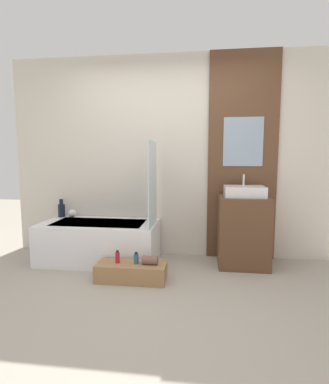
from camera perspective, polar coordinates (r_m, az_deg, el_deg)
ground_plane at (r=2.73m, az=-3.67°, el=-21.91°), size 12.00×12.00×0.00m
wall_tiled_back at (r=3.95m, az=0.59°, el=6.67°), size 4.20×0.06×2.60m
wall_wood_accent at (r=3.91m, az=14.63°, el=6.59°), size 0.86×0.04×2.60m
bathtub at (r=3.88m, az=-12.26°, el=-9.21°), size 1.43×0.73×0.49m
glass_shower_screen at (r=3.51m, az=-2.32°, el=1.56°), size 0.01×0.55×0.99m
wooden_step_bench at (r=3.30m, az=-6.35°, el=-14.88°), size 0.74×0.29×0.19m
vanity_cabinet at (r=3.74m, az=14.75°, el=-7.22°), size 0.59×0.52×0.84m
sink at (r=3.65m, az=14.98°, el=0.13°), size 0.47×0.35×0.26m
vase_tall_dark at (r=4.29m, az=-19.02°, el=-3.20°), size 0.09×0.09×0.24m
vase_round_light at (r=4.23m, az=-17.17°, el=-3.91°), size 0.11×0.11×0.11m
bottle_soap_primary at (r=3.28m, az=-8.94°, el=-12.17°), size 0.05×0.05×0.13m
bottle_soap_secondary at (r=3.23m, az=-5.41°, el=-12.50°), size 0.05×0.05×0.12m
towel_roll at (r=3.21m, az=-2.78°, el=-12.82°), size 0.16×0.09×0.09m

